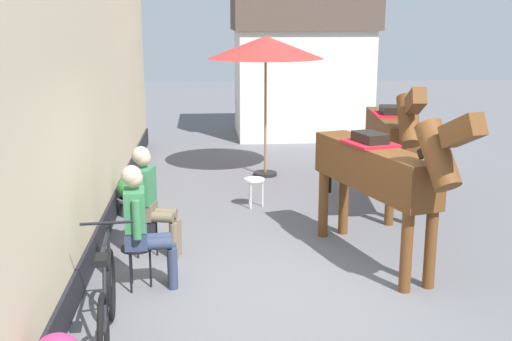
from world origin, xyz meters
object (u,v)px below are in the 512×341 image
object	(u,v)px
seated_visitor_near	(141,220)
saddled_horse_near	(379,170)
cafe_parasol	(266,48)
leaning_bicycle	(107,304)
flower_planter_farthest	(131,194)
seated_visitor_far	(149,196)
spare_stool_white	(254,182)
saddled_horse_far	(392,135)
satchel_bag	(146,226)

from	to	relation	value
seated_visitor_near	saddled_horse_near	size ratio (longest dim) A/B	0.48
cafe_parasol	leaning_bicycle	bearing A→B (deg)	-108.05
flower_planter_farthest	cafe_parasol	bearing A→B (deg)	46.06
seated_visitor_far	spare_stool_white	bearing A→B (deg)	53.67
seated_visitor_far	cafe_parasol	world-z (taller)	cafe_parasol
saddled_horse_far	flower_planter_farthest	bearing A→B (deg)	-178.75
flower_planter_farthest	spare_stool_white	size ratio (longest dim) A/B	1.39
saddled_horse_near	spare_stool_white	world-z (taller)	saddled_horse_near
seated_visitor_near	saddled_horse_far	bearing A→B (deg)	37.83
cafe_parasol	spare_stool_white	world-z (taller)	cafe_parasol
seated_visitor_near	flower_planter_farthest	bearing A→B (deg)	98.88
flower_planter_farthest	spare_stool_white	distance (m)	1.90
saddled_horse_near	saddled_horse_far	bearing A→B (deg)	70.01
saddled_horse_far	seated_visitor_near	bearing A→B (deg)	-142.17
flower_planter_farthest	saddled_horse_near	bearing A→B (deg)	-34.33
saddled_horse_far	cafe_parasol	xyz separation A→B (m)	(-1.73, 2.24, 1.20)
saddled_horse_near	satchel_bag	size ratio (longest dim) A/B	10.40
seated_visitor_far	leaning_bicycle	distance (m)	2.26
seated_visitor_near	saddled_horse_near	distance (m)	2.81
seated_visitor_near	saddled_horse_far	xyz separation A→B (m)	(3.55, 2.76, 0.38)
saddled_horse_far	spare_stool_white	distance (m)	2.24
saddled_horse_far	flower_planter_farthest	size ratio (longest dim) A/B	4.68
saddled_horse_near	leaning_bicycle	distance (m)	3.51
saddled_horse_far	spare_stool_white	xyz separation A→B (m)	(-2.10, 0.20, -0.76)
saddled_horse_near	saddled_horse_far	xyz separation A→B (m)	(0.82, 2.24, 0.00)
saddled_horse_far	leaning_bicycle	size ratio (longest dim) A/B	1.70
seated_visitor_far	satchel_bag	world-z (taller)	seated_visitor_far
seated_visitor_far	spare_stool_white	xyz separation A→B (m)	(1.45, 1.97, -0.38)
seated_visitor_near	cafe_parasol	size ratio (longest dim) A/B	0.54
saddled_horse_far	flower_planter_farthest	world-z (taller)	saddled_horse_far
seated_visitor_near	satchel_bag	distance (m)	1.95
seated_visitor_far	satchel_bag	size ratio (longest dim) A/B	4.96
cafe_parasol	satchel_bag	xyz separation A→B (m)	(-1.96, -3.17, -2.26)
saddled_horse_far	spare_stool_white	bearing A→B (deg)	174.45
flower_planter_farthest	leaning_bicycle	size ratio (longest dim) A/B	0.36
flower_planter_farthest	cafe_parasol	distance (m)	3.81
seated_visitor_near	leaning_bicycle	bearing A→B (deg)	-99.54
cafe_parasol	satchel_bag	bearing A→B (deg)	-121.66
seated_visitor_near	spare_stool_white	distance (m)	3.32
satchel_bag	saddled_horse_far	bearing A→B (deg)	7.77
saddled_horse_near	cafe_parasol	bearing A→B (deg)	101.54
seated_visitor_near	spare_stool_white	size ratio (longest dim) A/B	3.02
seated_visitor_near	flower_planter_farthest	size ratio (longest dim) A/B	2.17
leaning_bicycle	satchel_bag	size ratio (longest dim) A/B	6.28
saddled_horse_near	cafe_parasol	world-z (taller)	cafe_parasol
saddled_horse_near	satchel_bag	distance (m)	3.33
cafe_parasol	spare_stool_white	xyz separation A→B (m)	(-0.37, -2.03, -1.96)
saddled_horse_near	leaning_bicycle	bearing A→B (deg)	-149.27
flower_planter_farthest	satchel_bag	world-z (taller)	flower_planter_farthest
spare_stool_white	saddled_horse_far	bearing A→B (deg)	-5.55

